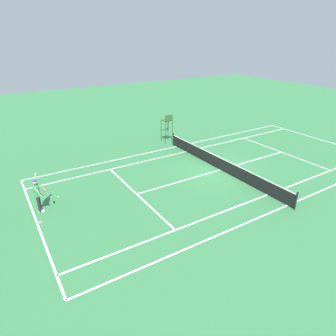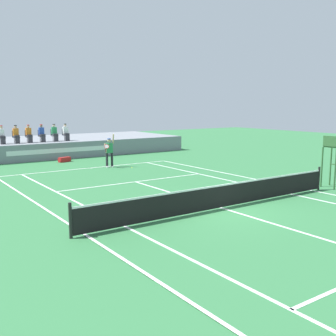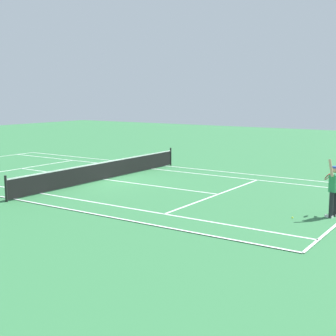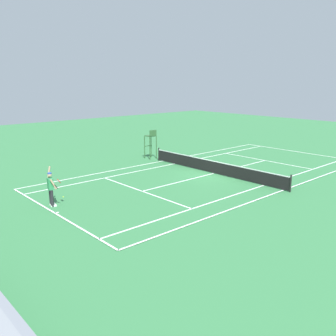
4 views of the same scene
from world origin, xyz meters
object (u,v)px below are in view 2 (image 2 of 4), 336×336
(spectator_seated_3, at_px, (42,133))
(tennis_player, at_px, (109,152))
(spectator_seated_2, at_px, (29,134))
(spectator_seated_5, at_px, (66,132))
(spectator_seated_4, at_px, (55,133))
(umpire_chair, at_px, (333,155))
(spectator_seated_0, at_px, (2,135))
(equipment_bag, at_px, (65,160))
(spectator_seated_1, at_px, (16,135))
(tennis_ball, at_px, (132,168))

(spectator_seated_3, distance_m, tennis_player, 7.06)
(spectator_seated_2, xyz_separation_m, spectator_seated_5, (2.73, 0.00, 0.00))
(spectator_seated_4, bearing_deg, umpire_chair, -69.39)
(spectator_seated_5, relative_size, umpire_chair, 0.52)
(spectator_seated_2, bearing_deg, tennis_player, -66.57)
(spectator_seated_0, bearing_deg, equipment_bag, -38.60)
(spectator_seated_1, height_order, spectator_seated_5, same)
(tennis_player, distance_m, equipment_bag, 4.34)
(spectator_seated_3, height_order, tennis_player, spectator_seated_3)
(spectator_seated_1, relative_size, spectator_seated_3, 1.00)
(spectator_seated_0, height_order, tennis_ball, spectator_seated_0)
(spectator_seated_3, relative_size, tennis_player, 0.61)
(spectator_seated_1, distance_m, umpire_chair, 20.59)
(spectator_seated_2, relative_size, spectator_seated_4, 1.00)
(spectator_seated_4, xyz_separation_m, spectator_seated_5, (0.86, 0.00, 0.00))
(spectator_seated_1, distance_m, tennis_player, 7.76)
(spectator_seated_5, bearing_deg, umpire_chair, -71.81)
(equipment_bag, bearing_deg, spectator_seated_2, 119.80)
(spectator_seated_0, relative_size, tennis_player, 0.61)
(spectator_seated_0, height_order, tennis_player, spectator_seated_0)
(tennis_player, bearing_deg, spectator_seated_0, 125.19)
(spectator_seated_4, xyz_separation_m, tennis_ball, (2.01, -7.82, -1.78))
(tennis_ball, height_order, umpire_chair, umpire_chair)
(spectator_seated_2, distance_m, spectator_seated_4, 1.86)
(spectator_seated_5, distance_m, tennis_player, 6.77)
(spectator_seated_0, distance_m, spectator_seated_1, 0.95)
(umpire_chair, height_order, equipment_bag, umpire_chair)
(spectator_seated_1, relative_size, umpire_chair, 0.52)
(umpire_chair, bearing_deg, spectator_seated_4, 110.61)
(spectator_seated_1, xyz_separation_m, equipment_bag, (2.42, -2.69, -1.65))
(spectator_seated_3, height_order, tennis_ball, spectator_seated_3)
(tennis_player, bearing_deg, tennis_ball, -48.76)
(spectator_seated_1, relative_size, tennis_ball, 18.60)
(spectator_seated_1, distance_m, spectator_seated_3, 1.80)
(spectator_seated_0, height_order, spectator_seated_4, same)
(spectator_seated_5, bearing_deg, spectator_seated_0, 180.00)
(spectator_seated_1, bearing_deg, spectator_seated_0, 180.00)
(spectator_seated_3, distance_m, equipment_bag, 3.21)
(spectator_seated_3, distance_m, tennis_ball, 8.55)
(spectator_seated_1, xyz_separation_m, spectator_seated_5, (3.61, 0.00, 0.00))
(spectator_seated_3, xyz_separation_m, spectator_seated_4, (0.94, 0.00, 0.00))
(spectator_seated_4, bearing_deg, spectator_seated_0, 180.00)
(spectator_seated_4, height_order, tennis_player, spectator_seated_4)
(spectator_seated_0, relative_size, spectator_seated_1, 1.00)
(spectator_seated_2, distance_m, equipment_bag, 3.51)
(spectator_seated_4, height_order, equipment_bag, spectator_seated_4)
(tennis_ball, bearing_deg, tennis_player, 131.24)
(spectator_seated_4, distance_m, tennis_ball, 8.27)
(spectator_seated_2, bearing_deg, equipment_bag, -60.20)
(spectator_seated_1, xyz_separation_m, tennis_player, (3.79, -6.72, -0.82))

